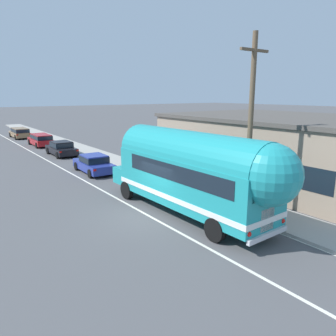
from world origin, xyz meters
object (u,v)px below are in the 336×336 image
object	(u,v)px
utility_pole	(250,125)
car_lead	(94,163)
car_second	(61,148)
car_fourth	(20,132)
car_third	(41,139)
painted_bus	(195,170)

from	to	relation	value
utility_pole	car_lead	distance (m)	13.37
car_second	car_fourth	bearing A→B (deg)	91.23
car_third	car_fourth	bearing A→B (deg)	92.42
utility_pole	painted_bus	world-z (taller)	utility_pole
car_third	car_fourth	world-z (taller)	same
utility_pole	car_fourth	distance (m)	37.22
painted_bus	car_fourth	size ratio (longest dim) A/B	2.39
car_third	car_fourth	distance (m)	8.74
car_second	car_third	xyz separation A→B (m)	(0.03, 7.14, 0.06)
painted_bus	car_lead	distance (m)	11.47
painted_bus	car_third	bearing A→B (deg)	89.61
painted_bus	utility_pole	bearing A→B (deg)	-29.31
painted_bus	car_fourth	world-z (taller)	painted_bus
utility_pole	car_third	distance (m)	28.53
car_second	car_third	size ratio (longest dim) A/B	0.92
painted_bus	car_third	distance (m)	27.01
car_third	painted_bus	bearing A→B (deg)	-90.39
car_third	utility_pole	bearing A→B (deg)	-85.85
car_fourth	car_lead	bearing A→B (deg)	-90.05
painted_bus	car_second	xyz separation A→B (m)	(0.16, 19.83, -1.57)
car_lead	car_fourth	world-z (taller)	same
painted_bus	car_second	size ratio (longest dim) A/B	2.61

